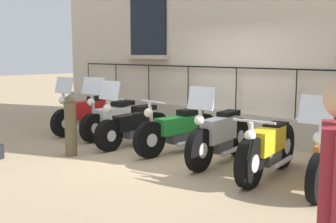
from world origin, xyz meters
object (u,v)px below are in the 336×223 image
object	(u,v)px
motorcycle_red	(88,114)
motorcycle_green	(178,130)
motorcycle_silver	(219,137)
motorcycle_yellow	(268,149)
motorcycle_white	(113,119)
bollard	(71,125)
motorcycle_orange	(334,160)
motorcycle_black	(133,126)

from	to	relation	value
motorcycle_red	motorcycle_green	xyz separation A→B (m)	(-0.10, 2.82, -0.03)
motorcycle_silver	motorcycle_yellow	distance (m)	1.01
motorcycle_white	motorcycle_green	size ratio (longest dim) A/B	0.91
bollard	motorcycle_orange	bearing A→B (deg)	109.37
motorcycle_red	motorcycle_orange	xyz separation A→B (m)	(0.01, 5.83, -0.02)
motorcycle_white	motorcycle_green	bearing A→B (deg)	91.24
motorcycle_black	motorcycle_orange	xyz separation A→B (m)	(-0.13, 4.02, 0.02)
motorcycle_red	bollard	xyz separation A→B (m)	(1.48, 1.66, 0.11)
motorcycle_red	motorcycle_black	world-z (taller)	motorcycle_black
motorcycle_silver	motorcycle_orange	size ratio (longest dim) A/B	1.05
motorcycle_black	motorcycle_yellow	xyz separation A→B (m)	(-0.05, 3.05, 0.02)
motorcycle_green	bollard	size ratio (longest dim) A/B	1.88
motorcycle_black	motorcycle_green	world-z (taller)	motorcycle_black
motorcycle_red	motorcycle_white	size ratio (longest dim) A/B	1.09
motorcycle_green	motorcycle_black	bearing A→B (deg)	-76.33
motorcycle_black	motorcycle_white	bearing A→B (deg)	-102.38
motorcycle_green	motorcycle_yellow	distance (m)	2.05
motorcycle_silver	motorcycle_orange	distance (m)	1.97
motorcycle_silver	motorcycle_yellow	world-z (taller)	motorcycle_silver
motorcycle_red	motorcycle_silver	distance (m)	3.86
motorcycle_black	bollard	xyz separation A→B (m)	(1.33, -0.15, 0.15)
motorcycle_white	bollard	distance (m)	1.72
motorcycle_black	motorcycle_yellow	world-z (taller)	motorcycle_black
motorcycle_yellow	bollard	distance (m)	3.49
bollard	motorcycle_white	bearing A→B (deg)	-153.29
motorcycle_black	motorcycle_yellow	bearing A→B (deg)	90.96
motorcycle_orange	bollard	xyz separation A→B (m)	(1.47, -4.17, 0.13)
bollard	motorcycle_black	bearing A→B (deg)	173.47
motorcycle_white	bollard	bearing A→B (deg)	26.71
motorcycle_black	motorcycle_green	distance (m)	1.04
motorcycle_silver	motorcycle_orange	world-z (taller)	motorcycle_orange
motorcycle_black	bollard	distance (m)	1.35
motorcycle_silver	motorcycle_green	bearing A→B (deg)	-94.07
motorcycle_green	motorcycle_orange	size ratio (longest dim) A/B	1.08
motorcycle_red	motorcycle_yellow	world-z (taller)	motorcycle_red
motorcycle_yellow	bollard	xyz separation A→B (m)	(1.38, -3.20, 0.13)
motorcycle_black	motorcycle_silver	distance (m)	2.05
motorcycle_silver	bollard	world-z (taller)	motorcycle_silver
motorcycle_green	motorcycle_orange	world-z (taller)	motorcycle_orange
motorcycle_green	motorcycle_orange	xyz separation A→B (m)	(0.11, 3.01, 0.01)
motorcycle_red	motorcycle_black	bearing A→B (deg)	85.44
motorcycle_silver	bollard	size ratio (longest dim) A/B	1.81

